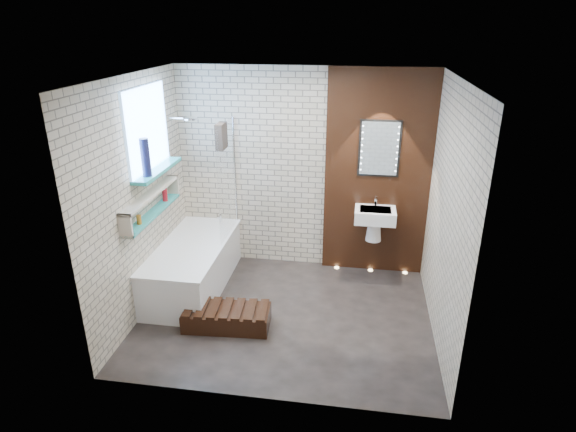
% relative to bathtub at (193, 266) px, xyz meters
% --- Properties ---
extents(ground, '(3.20, 3.20, 0.00)m').
position_rel_bathtub_xyz_m(ground, '(1.22, -0.45, -0.29)').
color(ground, black).
rests_on(ground, ground).
extents(room_shell, '(3.24, 3.20, 2.60)m').
position_rel_bathtub_xyz_m(room_shell, '(1.22, -0.45, 1.01)').
color(room_shell, tan).
rests_on(room_shell, ground).
extents(walnut_panel, '(1.30, 0.06, 2.60)m').
position_rel_bathtub_xyz_m(walnut_panel, '(2.17, 0.82, 1.01)').
color(walnut_panel, black).
rests_on(walnut_panel, ground).
extents(clerestory_window, '(0.18, 1.00, 0.94)m').
position_rel_bathtub_xyz_m(clerestory_window, '(-0.34, -0.10, 1.61)').
color(clerestory_window, '#7FADE0').
rests_on(clerestory_window, room_shell).
extents(display_niche, '(0.14, 1.30, 0.26)m').
position_rel_bathtub_xyz_m(display_niche, '(-0.31, -0.30, 0.91)').
color(display_niche, teal).
rests_on(display_niche, room_shell).
extents(bathtub, '(0.79, 1.74, 0.70)m').
position_rel_bathtub_xyz_m(bathtub, '(0.00, 0.00, 0.00)').
color(bathtub, white).
rests_on(bathtub, ground).
extents(bath_screen, '(0.01, 0.78, 1.40)m').
position_rel_bathtub_xyz_m(bath_screen, '(0.35, 0.44, 0.99)').
color(bath_screen, white).
rests_on(bath_screen, bathtub).
extents(towel, '(0.09, 0.23, 0.30)m').
position_rel_bathtub_xyz_m(towel, '(0.35, 0.29, 1.56)').
color(towel, '#2A2421').
rests_on(towel, bath_screen).
extents(shower_head, '(0.18, 0.18, 0.02)m').
position_rel_bathtub_xyz_m(shower_head, '(-0.08, 0.50, 1.71)').
color(shower_head, silver).
rests_on(shower_head, room_shell).
extents(washbasin, '(0.50, 0.36, 0.58)m').
position_rel_bathtub_xyz_m(washbasin, '(2.17, 0.62, 0.50)').
color(washbasin, white).
rests_on(washbasin, walnut_panel).
extents(led_mirror, '(0.50, 0.02, 0.70)m').
position_rel_bathtub_xyz_m(led_mirror, '(2.17, 0.78, 1.36)').
color(led_mirror, black).
rests_on(led_mirror, walnut_panel).
extents(walnut_step, '(0.95, 0.47, 0.20)m').
position_rel_bathtub_xyz_m(walnut_step, '(0.62, -0.75, -0.19)').
color(walnut_step, black).
rests_on(walnut_step, ground).
extents(niche_bottles, '(0.06, 0.76, 0.15)m').
position_rel_bathtub_xyz_m(niche_bottles, '(-0.31, -0.15, 0.88)').
color(niche_bottles, '#A25F18').
rests_on(niche_bottles, display_niche).
extents(sill_vases, '(0.10, 0.10, 0.41)m').
position_rel_bathtub_xyz_m(sill_vases, '(-0.28, -0.39, 1.46)').
color(sill_vases, '#141637').
rests_on(sill_vases, clerestory_window).
extents(floor_uplights, '(0.96, 0.06, 0.01)m').
position_rel_bathtub_xyz_m(floor_uplights, '(2.17, 0.75, -0.29)').
color(floor_uplights, '#FFD899').
rests_on(floor_uplights, ground).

